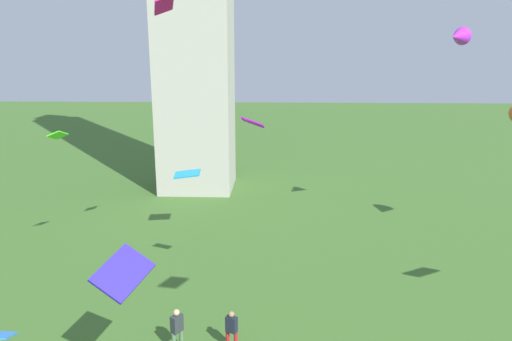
# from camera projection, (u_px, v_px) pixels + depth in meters

# --- Properties ---
(person_1) EXTENTS (0.50, 0.41, 1.67)m
(person_1) POSITION_uv_depth(u_px,v_px,m) (232.00, 328.00, 17.90)
(person_1) COLOR red
(person_1) RESTS_ON ground_plane
(person_2) EXTENTS (0.48, 0.54, 1.80)m
(person_2) POSITION_uv_depth(u_px,v_px,m) (177.00, 328.00, 17.80)
(person_2) COLOR #51754C
(person_2) RESTS_ON ground_plane
(kite_flying_2) EXTENTS (0.93, 0.78, 0.52)m
(kite_flying_2) POSITION_uv_depth(u_px,v_px,m) (253.00, 123.00, 18.17)
(kite_flying_2) COLOR #A508D0
(kite_flying_3) EXTENTS (1.65, 1.17, 0.41)m
(kite_flying_3) POSITION_uv_depth(u_px,v_px,m) (187.00, 174.00, 28.41)
(kite_flying_3) COLOR #1D97D3
(kite_flying_4) EXTENTS (0.71, 1.03, 0.62)m
(kite_flying_4) POSITION_uv_depth(u_px,v_px,m) (58.00, 135.00, 23.52)
(kite_flying_4) COLOR #4BE820
(kite_flying_5) EXTENTS (1.09, 1.46, 0.82)m
(kite_flying_5) POSITION_uv_depth(u_px,v_px,m) (164.00, 5.00, 19.80)
(kite_flying_5) COLOR #E10A87
(kite_flying_7) EXTENTS (1.70, 1.80, 1.21)m
(kite_flying_7) POSITION_uv_depth(u_px,v_px,m) (123.00, 273.00, 14.06)
(kite_flying_7) COLOR #3427BB
(kite_flying_8) EXTENTS (1.75, 1.80, 1.12)m
(kite_flying_8) POSITION_uv_depth(u_px,v_px,m) (458.00, 37.00, 25.91)
(kite_flying_8) COLOR #C429EF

